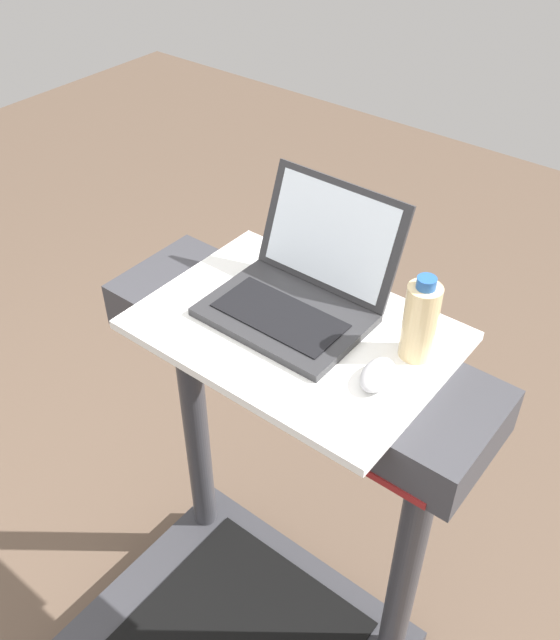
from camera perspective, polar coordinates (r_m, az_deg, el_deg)
The scene contains 4 objects.
desk_board at distance 1.47m, azimuth 1.21°, elevation -0.84°, with size 0.64×0.45×0.02m, color white.
laptop at distance 1.49m, azimuth 1.62°, elevation 2.58°, with size 0.33×0.32×0.24m.
computer_mouse at distance 1.34m, azimuth 7.92°, elevation -4.42°, with size 0.06×0.10×0.03m, color #B2B2B7.
water_bottle at distance 1.37m, azimuth 11.31°, elevation -0.05°, with size 0.07×0.07×0.19m.
Camera 1 is at (0.67, -0.20, 2.05)m, focal length 39.47 mm.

